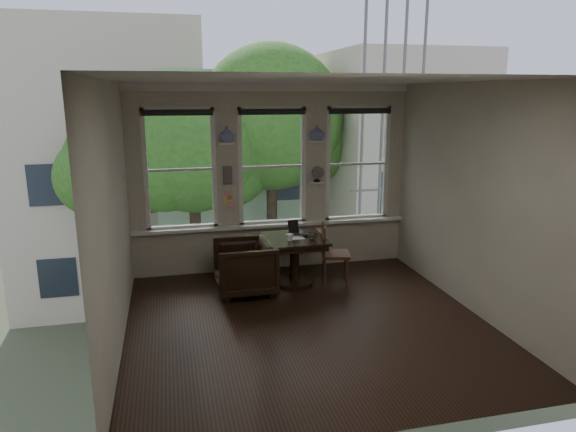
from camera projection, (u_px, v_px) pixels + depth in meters
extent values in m
plane|color=black|center=(308.00, 323.00, 6.54)|extent=(4.50, 4.50, 0.00)
plane|color=silver|center=(310.00, 80.00, 5.84)|extent=(4.50, 4.50, 0.00)
plane|color=beige|center=(272.00, 179.00, 8.32)|extent=(4.50, 0.00, 4.50)
plane|color=beige|center=(384.00, 270.00, 4.06)|extent=(4.50, 0.00, 4.50)
plane|color=beige|center=(113.00, 219.00, 5.69)|extent=(0.00, 4.50, 4.50)
plane|color=beige|center=(475.00, 200.00, 6.69)|extent=(0.00, 4.50, 4.50)
cube|color=white|center=(227.00, 143.00, 7.92)|extent=(0.26, 0.16, 0.03)
cube|color=white|center=(317.00, 141.00, 8.24)|extent=(0.26, 0.16, 0.03)
cube|color=#59544F|center=(228.00, 175.00, 8.07)|extent=(0.14, 0.06, 0.28)
imported|color=silver|center=(227.00, 134.00, 7.89)|extent=(0.24, 0.24, 0.25)
imported|color=silver|center=(317.00, 133.00, 8.21)|extent=(0.24, 0.24, 0.25)
imported|color=black|center=(245.00, 267.00, 7.45)|extent=(0.87, 0.84, 0.78)
cube|color=maroon|center=(245.00, 263.00, 7.43)|extent=(0.45, 0.45, 0.06)
imported|color=black|center=(305.00, 235.00, 7.75)|extent=(0.37, 0.27, 0.03)
imported|color=white|center=(290.00, 237.00, 7.50)|extent=(0.12, 0.12, 0.10)
imported|color=white|center=(312.00, 236.00, 7.55)|extent=(0.14, 0.14, 0.10)
cube|color=black|center=(293.00, 227.00, 7.83)|extent=(0.17, 0.09, 0.22)
cube|color=silver|center=(295.00, 237.00, 7.71)|extent=(0.23, 0.31, 0.00)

